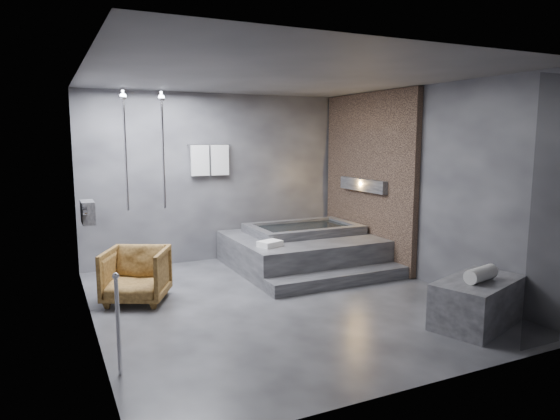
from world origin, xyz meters
TOP-DOWN VIEW (x-y plane):
  - room at (0.40, 0.24)m, footprint 5.00×5.04m
  - tub_deck at (1.05, 1.45)m, footprint 2.20×2.00m
  - tub_step at (1.05, 0.27)m, footprint 2.20×0.36m
  - concrete_bench at (1.64, -1.67)m, footprint 1.29×0.97m
  - driftwood_chair at (-1.67, 0.77)m, footprint 1.00×1.01m
  - rolled_towel at (1.61, -1.72)m, footprint 0.47×0.26m
  - deck_towel at (0.26, 0.93)m, footprint 0.38×0.33m

SIDE VIEW (x-z plane):
  - tub_step at x=1.05m, z-range 0.00..0.18m
  - tub_deck at x=1.05m, z-range 0.00..0.50m
  - concrete_bench at x=1.64m, z-range 0.00..0.51m
  - driftwood_chair at x=-1.67m, z-range 0.00..0.69m
  - deck_towel at x=0.26m, z-range 0.50..0.59m
  - rolled_towel at x=1.61m, z-range 0.51..0.68m
  - room at x=0.40m, z-range 0.32..3.14m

